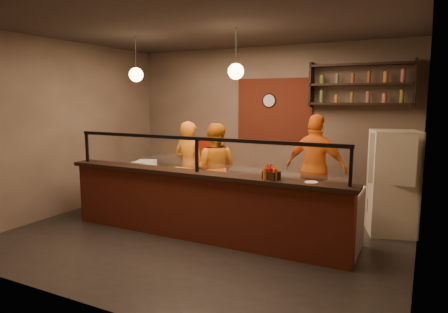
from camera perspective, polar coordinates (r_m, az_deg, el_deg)
The scene contains 29 objects.
floor at distance 6.51m, azimuth -2.41°, elevation -10.97°, with size 6.00×6.00×0.00m, color black.
ceiling at distance 6.23m, azimuth -2.60°, elevation 18.02°, with size 6.00×6.00×0.00m, color #3C342E.
wall_back at distance 8.43m, azimuth 5.92°, elevation 4.55°, with size 6.00×6.00×0.00m, color #776857.
wall_left at distance 8.07m, azimuth -21.42°, elevation 3.85°, with size 5.00×5.00×0.00m, color #776857.
wall_right at distance 5.38m, azimuth 26.59°, elevation 1.56°, with size 5.00×5.00×0.00m, color #776857.
wall_front at distance 4.19m, azimuth -19.56°, elevation 0.28°, with size 6.00×6.00×0.00m, color #776857.
brick_patch at distance 8.31m, azimuth 7.17°, elevation 6.55°, with size 1.60×0.04×1.30m, color maroon.
service_counter at distance 6.11m, azimuth -3.83°, elevation -7.36°, with size 4.60×0.25×1.00m, color maroon.
counter_ledge at distance 5.99m, azimuth -3.88°, elevation -2.47°, with size 4.70×0.37×0.06m, color black.
worktop_cabinet at distance 6.55m, azimuth -1.57°, elevation -6.95°, with size 4.60×0.75×0.85m, color gray.
worktop at distance 6.44m, azimuth -1.58°, elevation -3.09°, with size 4.60×0.75×0.05m, color silver.
sneeze_guard at distance 5.93m, azimuth -3.91°, elevation 0.76°, with size 4.50×0.05×0.52m.
wall_shelving at distance 7.75m, azimuth 18.92°, elevation 9.74°, with size 1.84×0.28×0.85m.
wall_clock at distance 8.34m, azimuth 6.51°, elevation 7.94°, with size 0.30×0.30×0.04m, color black.
pendant_left at distance 7.17m, azimuth -12.44°, elevation 11.36°, with size 0.24×0.24×0.77m.
pendant_right at distance 6.15m, azimuth 1.70°, elevation 12.07°, with size 0.24×0.24×0.77m.
cook_left at distance 7.56m, azimuth -4.99°, elevation -1.49°, with size 0.63×0.41×1.73m, color #CA7013.
cook_mid at distance 7.39m, azimuth -1.33°, elevation -1.79°, with size 0.83×0.64×1.70m, color orange.
cook_right at distance 7.15m, azimuth 12.96°, elevation -1.63°, with size 1.10×0.46×1.88m, color orange.
fridge at distance 6.86m, azimuth 22.96°, elevation -3.46°, with size 0.69×0.64×1.65m, color beige.
red_cooler at distance 8.78m, azimuth -2.84°, elevation -1.61°, with size 0.54×0.50×1.27m, color red.
pizza_dough at distance 6.71m, azimuth -4.88°, elevation -2.38°, with size 0.54×0.54×0.01m, color beige.
prep_tub_a at distance 7.24m, azimuth -11.00°, elevation -1.14°, with size 0.32×0.25×0.16m, color silver.
prep_tub_b at distance 7.21m, azimuth -11.84°, elevation -1.29°, with size 0.27×0.22×0.14m, color silver.
prep_tub_c at distance 7.08m, azimuth -11.49°, elevation -1.38°, with size 0.30×0.24×0.15m, color silver.
rolling_pin at distance 6.92m, azimuth -5.77°, elevation -1.85°, with size 0.06×0.06×0.37m, color gold.
condiment_caddy at distance 5.45m, azimuth 6.77°, elevation -2.68°, with size 0.20×0.16×0.11m, color black.
pepper_mill at distance 5.54m, azimuth 6.86°, elevation -2.08°, with size 0.04×0.04×0.19m, color black.
small_plate at distance 5.32m, azimuth 12.37°, elevation -3.63°, with size 0.17×0.17×0.01m, color silver.
Camera 1 is at (3.02, -5.35, 2.15)m, focal length 32.00 mm.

